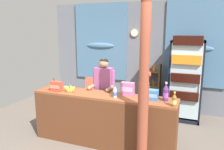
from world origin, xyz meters
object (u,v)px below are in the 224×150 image
soda_bottle_cola (54,84)px  shopkeeper (104,87)px  stall_counter (101,116)px  drink_fridge (186,75)px  bottle_shelf_rack (151,87)px  snack_box_biscuit (153,95)px  timber_post (144,86)px  soda_bottle_grape_soda (166,93)px  plastic_lawn_chair (93,92)px  soda_bottle_iced_tea (174,100)px  snack_box_crackers (56,86)px  soda_bottle_water (115,92)px  snack_box_wafer (128,89)px  banana_bunch (70,89)px

soda_bottle_cola → shopkeeper: bearing=21.2°
stall_counter → drink_fridge: bearing=54.2°
bottle_shelf_rack → snack_box_biscuit: bottle_shelf_rack is taller
timber_post → soda_bottle_grape_soda: bearing=60.4°
plastic_lawn_chair → soda_bottle_iced_tea: (2.24, -1.75, 0.58)m
plastic_lawn_chair → snack_box_crackers: bearing=-88.4°
soda_bottle_grape_soda → soda_bottle_water: 0.85m
shopkeeper → soda_bottle_grape_soda: 1.35m
soda_bottle_grape_soda → shopkeeper: bearing=163.0°
shopkeeper → snack_box_wafer: shopkeeper is taller
soda_bottle_iced_tea → snack_box_biscuit: size_ratio=1.29×
snack_box_wafer → snack_box_crackers: (-1.35, -0.24, -0.02)m
plastic_lawn_chair → shopkeeper: bearing=-55.0°
timber_post → drink_fridge: timber_post is taller
timber_post → shopkeeper: 1.37m
banana_bunch → stall_counter: bearing=-0.3°
soda_bottle_cola → snack_box_crackers: 0.27m
soda_bottle_grape_soda → snack_box_crackers: (-2.03, -0.16, -0.04)m
snack_box_biscuit → soda_bottle_water: bearing=-167.9°
soda_bottle_grape_soda → snack_box_crackers: 2.04m
plastic_lawn_chair → snack_box_wafer: bearing=-46.1°
soda_bottle_grape_soda → stall_counter: bearing=-172.5°
shopkeeper → soda_bottle_cola: size_ratio=7.65×
soda_bottle_iced_tea → snack_box_crackers: size_ratio=1.06×
soda_bottle_grape_soda → soda_bottle_water: bearing=-170.3°
soda_bottle_grape_soda → soda_bottle_water: size_ratio=1.40×
timber_post → soda_bottle_iced_tea: timber_post is taller
plastic_lawn_chair → stall_counter: bearing=-60.1°
plastic_lawn_chair → shopkeeper: (0.80, -1.14, 0.48)m
bottle_shelf_rack → shopkeeper: 1.72m
soda_bottle_iced_tea → banana_bunch: 1.91m
soda_bottle_water → bottle_shelf_rack: bearing=84.2°
stall_counter → shopkeeper: shopkeeper is taller
timber_post → snack_box_wafer: size_ratio=11.73×
stall_counter → soda_bottle_grape_soda: bearing=7.5°
soda_bottle_cola → banana_bunch: size_ratio=0.76×
soda_bottle_iced_tea → soda_bottle_water: bearing=175.3°
stall_counter → timber_post: timber_post is taller
plastic_lawn_chair → drink_fridge: bearing=4.6°
drink_fridge → soda_bottle_cola: size_ratio=9.76×
snack_box_biscuit → drink_fridge: bearing=75.7°
bottle_shelf_rack → soda_bottle_cola: bottle_shelf_rack is taller
plastic_lawn_chair → soda_bottle_iced_tea: bearing=-38.1°
snack_box_biscuit → shopkeeper: bearing=159.4°
drink_fridge → bottle_shelf_rack: 0.99m
soda_bottle_grape_soda → banana_bunch: soda_bottle_grape_soda is taller
plastic_lawn_chair → snack_box_biscuit: 2.48m
plastic_lawn_chair → soda_bottle_iced_tea: 2.90m
stall_counter → soda_bottle_water: soda_bottle_water is taller
plastic_lawn_chair → soda_bottle_cola: size_ratio=4.21×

